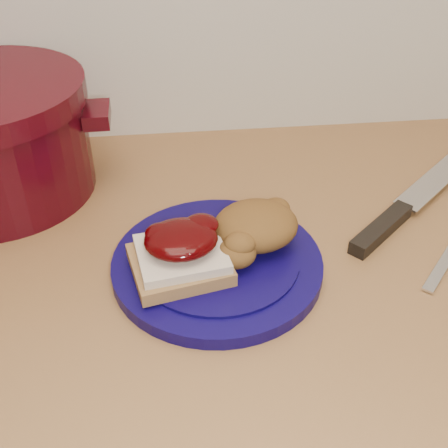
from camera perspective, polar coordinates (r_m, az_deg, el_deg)
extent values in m
cylinder|color=#0A043F|center=(0.64, -0.69, -4.12)|extent=(0.26, 0.26, 0.02)
cube|color=olive|center=(0.61, -4.51, -4.12)|extent=(0.12, 0.11, 0.02)
cube|color=beige|center=(0.61, -4.35, -3.03)|extent=(0.11, 0.10, 0.01)
ellipsoid|color=black|center=(0.60, -4.39, -1.54)|extent=(0.09, 0.08, 0.02)
ellipsoid|color=brown|center=(0.64, 3.26, -0.15)|extent=(0.11, 0.09, 0.05)
cube|color=black|center=(0.72, 15.69, -0.47)|extent=(0.10, 0.09, 0.02)
cube|color=silver|center=(0.84, 20.92, 4.44)|extent=(0.17, 0.16, 0.00)
cube|color=#36050C|center=(0.77, -12.81, 10.78)|extent=(0.04, 0.06, 0.02)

